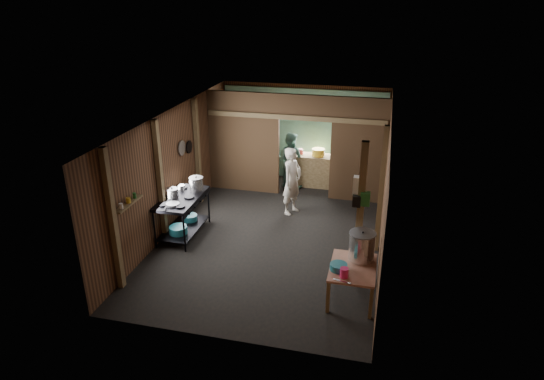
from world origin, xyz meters
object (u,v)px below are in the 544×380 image
(prep_table, at_px, (352,282))
(stock_pot, at_px, (362,247))
(gas_range, at_px, (183,216))
(yellow_tub, at_px, (318,152))
(pink_bucket, at_px, (344,273))
(cook, at_px, (292,181))
(stove_pot_large, at_px, (196,184))

(prep_table, xyz_separation_m, stock_pot, (0.11, 0.28, 0.55))
(gas_range, height_order, stock_pot, stock_pot)
(yellow_tub, bearing_deg, prep_table, -74.86)
(stock_pot, bearing_deg, yellow_tub, 107.21)
(stock_pot, xyz_separation_m, yellow_tub, (-1.44, 4.66, 0.08))
(pink_bucket, distance_m, cook, 3.80)
(prep_table, height_order, pink_bucket, pink_bucket)
(gas_range, bearing_deg, yellow_tub, 55.58)
(pink_bucket, height_order, yellow_tub, yellow_tub)
(stock_pot, distance_m, yellow_tub, 4.88)
(cook, bearing_deg, prep_table, -128.44)
(prep_table, distance_m, yellow_tub, 5.16)
(stove_pot_large, bearing_deg, cook, 32.91)
(stock_pot, distance_m, cook, 3.35)
(gas_range, xyz_separation_m, yellow_tub, (2.37, 3.46, 0.50))
(stock_pot, height_order, pink_bucket, stock_pot)
(stock_pot, bearing_deg, cook, 122.11)
(pink_bucket, bearing_deg, stock_pot, 70.17)
(gas_range, xyz_separation_m, stove_pot_large, (0.17, 0.43, 0.58))
(gas_range, height_order, yellow_tub, yellow_tub)
(prep_table, height_order, cook, cook)
(prep_table, height_order, stove_pot_large, stove_pot_large)
(yellow_tub, bearing_deg, stove_pot_large, -126.01)
(stove_pot_large, height_order, stock_pot, stove_pot_large)
(gas_range, distance_m, yellow_tub, 4.23)
(stock_pot, xyz_separation_m, cook, (-1.78, 2.84, -0.06))
(cook, bearing_deg, stock_pot, -124.55)
(yellow_tub, bearing_deg, pink_bucket, -77.04)
(gas_range, height_order, pink_bucket, gas_range)
(prep_table, height_order, stock_pot, stock_pot)
(gas_range, distance_m, pink_bucket, 4.04)
(stove_pot_large, distance_m, pink_bucket, 4.11)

